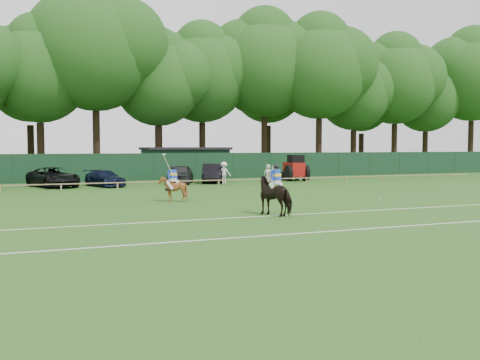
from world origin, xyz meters
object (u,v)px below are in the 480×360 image
estate_black (213,173)px  spectator_right (268,174)px  horse_dark (276,195)px  horse_chestnut (173,189)px  tractor (295,169)px  suv_black (53,177)px  utility_shed (185,162)px  spectator_mid (273,175)px  spectator_left (224,173)px  polo_ball (380,200)px  hatch_grey (181,174)px  sedan_navy (105,178)px

estate_black → spectator_right: size_ratio=3.12×
spectator_right → horse_dark: bearing=-79.4°
horse_chestnut → tractor: 21.11m
suv_black → utility_shed: 15.68m
estate_black → spectator_mid: estate_black is taller
estate_black → spectator_left: (0.51, -1.40, 0.10)m
tractor → polo_ball: bearing=-97.8°
polo_ball → utility_shed: (-3.30, 27.06, 1.49)m
horse_dark → hatch_grey: bearing=-120.5°
horse_dark → utility_shed: utility_shed is taller
horse_chestnut → spectator_right: spectator_right is taller
suv_black → sedan_navy: size_ratio=1.25×
estate_black → tractor: size_ratio=1.67×
suv_black → hatch_grey: (10.17, -0.06, 0.03)m
spectator_left → sedan_navy: bearing=-177.9°
utility_shed → tractor: 11.57m
hatch_grey → utility_shed: (3.07, 8.43, 0.74)m
sedan_navy → tractor: tractor is taller
sedan_navy → spectator_mid: 13.89m
spectator_right → sedan_navy: bearing=-149.1°
horse_dark → tractor: bearing=-145.1°
horse_chestnut → polo_ball: horse_chestnut is taller
spectator_left → tractor: 7.28m
estate_black → hatch_grey: bearing=-152.3°
suv_black → tractor: 20.91m
horse_chestnut → sedan_navy: (-1.56, 13.59, -0.09)m
horse_dark → spectator_right: 22.47m
utility_shed → suv_black: bearing=-147.7°
horse_dark → suv_black: (-7.93, 22.40, -0.13)m
estate_black → utility_shed: (0.07, 8.10, 0.72)m
suv_black → spectator_right: 17.51m
sedan_navy → spectator_left: (9.92, -0.21, 0.28)m
utility_shed → tractor: utility_shed is taller
horse_dark → utility_shed: size_ratio=0.25×
polo_ball → suv_black: bearing=131.5°
horse_dark → suv_black: horse_dark is taller
suv_black → spectator_mid: suv_black is taller
hatch_grey → polo_ball: size_ratio=51.81×
horse_dark → sedan_navy: size_ratio=0.48×
spectator_mid → spectator_right: 0.59m
horse_chestnut → hatch_grey: hatch_grey is taller
horse_chestnut → tractor: bearing=-157.6°
estate_black → polo_ball: 19.28m
estate_black → tractor: 7.77m
suv_black → polo_ball: size_ratio=61.20×
spectator_mid → horse_dark: bearing=-148.7°
hatch_grey → estate_black: (3.00, 0.34, 0.02)m
spectator_right → utility_shed: utility_shed is taller
suv_black → utility_shed: (13.24, 8.37, 0.77)m
hatch_grey → spectator_left: 3.67m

